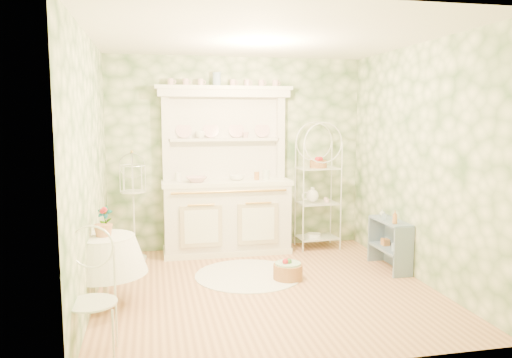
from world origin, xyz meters
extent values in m
plane|color=tan|center=(0.00, 0.00, 0.00)|extent=(3.60, 3.60, 0.00)
plane|color=white|center=(0.00, 0.00, 2.70)|extent=(3.60, 3.60, 0.00)
plane|color=#ECEDC3|center=(-1.80, 0.00, 1.35)|extent=(3.60, 3.60, 0.00)
plane|color=#ECEDC3|center=(1.80, 0.00, 1.35)|extent=(3.60, 3.60, 0.00)
plane|color=#ECEDC3|center=(0.00, 1.80, 1.35)|extent=(3.60, 3.60, 0.00)
plane|color=#ECEDC3|center=(0.00, -1.80, 1.35)|extent=(3.60, 3.60, 0.00)
cube|color=white|center=(-0.20, 1.52, 1.15)|extent=(1.87, 0.61, 2.29)
cube|color=white|center=(1.11, 1.51, 0.89)|extent=(0.58, 0.43, 1.77)
cube|color=#7087A0|center=(1.66, 0.37, 0.31)|extent=(0.37, 0.76, 0.62)
cylinder|color=white|center=(-1.67, -0.19, 0.40)|extent=(0.77, 0.77, 0.80)
cube|color=white|center=(-1.68, -1.29, 0.44)|extent=(0.46, 0.46, 0.89)
cube|color=white|center=(-1.44, 1.41, 0.71)|extent=(0.35, 0.35, 1.43)
cylinder|color=#AD7444|center=(0.32, 0.22, 0.10)|extent=(0.35, 0.35, 0.20)
cylinder|color=white|center=(-0.10, 0.46, 0.01)|extent=(1.45, 1.45, 0.01)
imported|color=white|center=(-0.62, 1.44, 1.02)|extent=(0.29, 0.29, 0.07)
imported|color=white|center=(-0.06, 1.52, 1.02)|extent=(0.26, 0.26, 0.07)
imported|color=white|center=(-0.53, 1.68, 1.61)|extent=(0.13, 0.13, 0.10)
imported|color=white|center=(0.10, 1.68, 1.61)|extent=(0.10, 0.10, 0.08)
imported|color=#3F7238|center=(-1.66, -0.14, 0.85)|extent=(0.17, 0.14, 0.28)
imported|color=#B8773E|center=(1.61, 0.16, 0.68)|extent=(0.08, 0.08, 0.16)
imported|color=#8CA7C5|center=(1.60, 0.42, 0.65)|extent=(0.06, 0.06, 0.11)
imported|color=silver|center=(1.68, 0.62, 0.65)|extent=(0.09, 0.09, 0.09)
camera|label=1|loc=(-1.19, -5.17, 1.89)|focal=35.00mm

